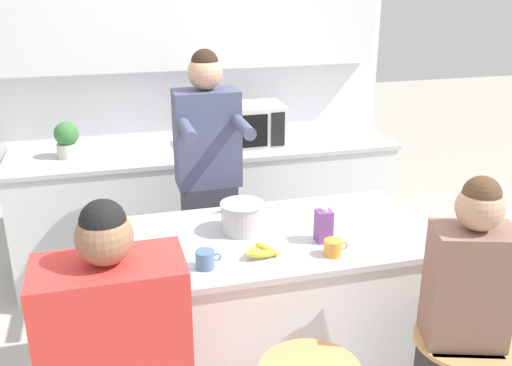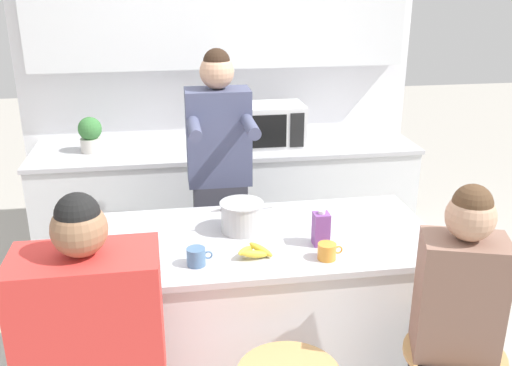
% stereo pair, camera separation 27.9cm
% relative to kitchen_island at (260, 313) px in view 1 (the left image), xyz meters
% --- Properties ---
extents(wall_back, '(2.97, 0.22, 2.70)m').
position_rel_kitchen_island_xyz_m(wall_back, '(0.00, 1.80, 1.09)').
color(wall_back, white).
rests_on(wall_back, ground_plane).
extents(back_counter, '(2.76, 0.69, 0.93)m').
position_rel_kitchen_island_xyz_m(back_counter, '(0.00, 1.47, 0.01)').
color(back_counter, silver).
rests_on(back_counter, ground_plane).
extents(kitchen_island, '(1.75, 0.83, 0.89)m').
position_rel_kitchen_island_xyz_m(kitchen_island, '(0.00, 0.00, 0.00)').
color(kitchen_island, black).
rests_on(kitchen_island, ground_plane).
extents(person_cooking, '(0.38, 0.53, 1.72)m').
position_rel_kitchen_island_xyz_m(person_cooking, '(-0.12, 0.72, 0.41)').
color(person_cooking, '#383842').
rests_on(person_cooking, ground_plane).
extents(person_seated_near, '(0.37, 0.34, 1.39)m').
position_rel_kitchen_island_xyz_m(person_seated_near, '(0.69, -0.71, 0.19)').
color(person_seated_near, '#333338').
rests_on(person_seated_near, ground_plane).
extents(cooking_pot, '(0.31, 0.22, 0.15)m').
position_rel_kitchen_island_xyz_m(cooking_pot, '(-0.07, 0.08, 0.52)').
color(cooking_pot, '#B7BABC').
rests_on(cooking_pot, kitchen_island).
extents(fruit_bowl, '(0.23, 0.23, 0.07)m').
position_rel_kitchen_island_xyz_m(fruit_bowl, '(-0.55, -0.21, 0.48)').
color(fruit_bowl, '#B7BABC').
rests_on(fruit_bowl, kitchen_island).
extents(coffee_cup_near, '(0.12, 0.08, 0.08)m').
position_rel_kitchen_island_xyz_m(coffee_cup_near, '(0.27, -0.28, 0.48)').
color(coffee_cup_near, orange).
rests_on(coffee_cup_near, kitchen_island).
extents(coffee_cup_far, '(0.12, 0.08, 0.08)m').
position_rel_kitchen_island_xyz_m(coffee_cup_far, '(-0.32, -0.24, 0.48)').
color(coffee_cup_far, '#4C7099').
rests_on(coffee_cup_far, kitchen_island).
extents(banana_bunch, '(0.19, 0.13, 0.06)m').
position_rel_kitchen_island_xyz_m(banana_bunch, '(-0.06, -0.21, 0.47)').
color(banana_bunch, yellow).
rests_on(banana_bunch, kitchen_island).
extents(juice_carton, '(0.07, 0.07, 0.18)m').
position_rel_kitchen_island_xyz_m(juice_carton, '(0.28, -0.13, 0.52)').
color(juice_carton, '#7A428E').
rests_on(juice_carton, kitchen_island).
extents(microwave, '(0.55, 0.33, 0.31)m').
position_rel_kitchen_island_xyz_m(microwave, '(0.28, 1.42, 0.63)').
color(microwave, white).
rests_on(microwave, back_counter).
extents(potted_plant, '(0.16, 0.16, 0.25)m').
position_rel_kitchen_island_xyz_m(potted_plant, '(-0.95, 1.47, 0.60)').
color(potted_plant, beige).
rests_on(potted_plant, back_counter).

